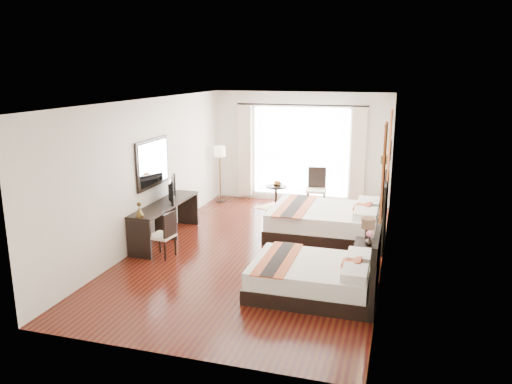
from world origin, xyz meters
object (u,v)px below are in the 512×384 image
(table_lamp, at_px, (368,225))
(vase, at_px, (369,240))
(console_desk, at_px, (166,221))
(bed_near, at_px, (317,276))
(fruit_bowl, at_px, (277,184))
(side_table, at_px, (276,197))
(bed_far, at_px, (330,221))
(nightstand, at_px, (366,255))
(window_chair, at_px, (316,197))
(floor_lamp, at_px, (220,155))
(television, at_px, (169,189))
(desk_chair, at_px, (163,243))

(table_lamp, bearing_deg, vase, -80.70)
(console_desk, bearing_deg, bed_near, -26.02)
(fruit_bowl, bearing_deg, side_table, -128.79)
(bed_near, relative_size, fruit_bowl, 8.14)
(fruit_bowl, bearing_deg, bed_far, -48.96)
(nightstand, bearing_deg, table_lamp, 91.67)
(nightstand, xyz_separation_m, vase, (0.04, -0.16, 0.33))
(window_chair, bearing_deg, side_table, -82.18)
(bed_far, bearing_deg, nightstand, -60.93)
(floor_lamp, bearing_deg, bed_near, -54.76)
(bed_far, xyz_separation_m, nightstand, (0.84, -1.50, -0.09))
(console_desk, relative_size, side_table, 3.86)
(television, height_order, floor_lamp, floor_lamp)
(nightstand, distance_m, vase, 0.37)
(nightstand, distance_m, fruit_bowl, 4.10)
(desk_chair, xyz_separation_m, window_chair, (2.12, 3.99, 0.05))
(desk_chair, bearing_deg, bed_near, 173.11)
(bed_far, bearing_deg, side_table, 131.82)
(side_table, height_order, window_chair, window_chair)
(bed_near, height_order, television, television)
(bed_near, height_order, vase, bed_near)
(fruit_bowl, bearing_deg, desk_chair, -107.43)
(vase, xyz_separation_m, television, (-4.00, 0.75, 0.43))
(bed_near, relative_size, television, 2.24)
(television, bearing_deg, side_table, -52.26)
(nightstand, relative_size, window_chair, 0.50)
(nightstand, relative_size, vase, 3.41)
(bed_far, height_order, console_desk, bed_far)
(floor_lamp, relative_size, window_chair, 1.43)
(vase, bearing_deg, side_table, 125.64)
(bed_near, bearing_deg, desk_chair, 166.11)
(bed_near, relative_size, window_chair, 1.88)
(floor_lamp, height_order, side_table, floor_lamp)
(bed_near, height_order, desk_chair, bed_near)
(fruit_bowl, xyz_separation_m, window_chair, (0.93, 0.21, -0.29))
(television, relative_size, window_chair, 0.84)
(bed_far, bearing_deg, fruit_bowl, 131.04)
(bed_near, relative_size, side_table, 3.33)
(console_desk, bearing_deg, vase, -8.27)
(bed_far, xyz_separation_m, table_lamp, (0.83, -1.40, 0.42))
(bed_far, distance_m, side_table, 2.39)
(table_lamp, distance_m, side_table, 4.03)
(vase, height_order, television, television)
(television, relative_size, fruit_bowl, 3.64)
(table_lamp, distance_m, floor_lamp, 5.22)
(bed_near, bearing_deg, vase, 56.93)
(table_lamp, xyz_separation_m, side_table, (-2.42, 3.18, -0.47))
(console_desk, distance_m, window_chair, 3.98)
(side_table, bearing_deg, vase, -54.36)
(desk_chair, distance_m, side_table, 3.93)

